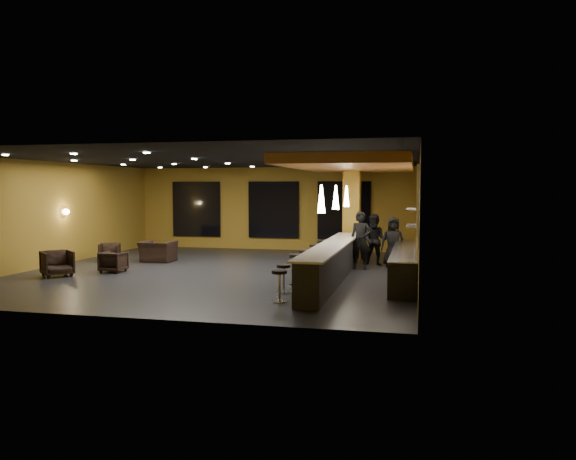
% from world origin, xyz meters
% --- Properties ---
extents(floor, '(12.00, 13.00, 0.10)m').
position_xyz_m(floor, '(0.00, 0.00, -0.05)').
color(floor, black).
rests_on(floor, ground).
extents(ceiling, '(12.00, 13.00, 0.10)m').
position_xyz_m(ceiling, '(0.00, 0.00, 3.55)').
color(ceiling, black).
extents(wall_back, '(12.00, 0.10, 3.50)m').
position_xyz_m(wall_back, '(0.00, 6.55, 1.75)').
color(wall_back, olive).
rests_on(wall_back, floor).
extents(wall_front, '(12.00, 0.10, 3.50)m').
position_xyz_m(wall_front, '(0.00, -6.55, 1.75)').
color(wall_front, olive).
rests_on(wall_front, floor).
extents(wall_left, '(0.10, 13.00, 3.50)m').
position_xyz_m(wall_left, '(-6.05, 0.00, 1.75)').
color(wall_left, olive).
rests_on(wall_left, floor).
extents(wall_right, '(0.10, 13.00, 3.50)m').
position_xyz_m(wall_right, '(6.05, 0.00, 1.75)').
color(wall_right, olive).
rests_on(wall_right, floor).
extents(wood_soffit, '(3.60, 8.00, 0.28)m').
position_xyz_m(wood_soffit, '(4.00, 1.00, 3.36)').
color(wood_soffit, '#BD7737').
rests_on(wood_soffit, ceiling).
extents(window_left, '(2.20, 0.06, 2.40)m').
position_xyz_m(window_left, '(-3.50, 6.44, 1.70)').
color(window_left, black).
rests_on(window_left, wall_back).
extents(window_center, '(2.20, 0.06, 2.40)m').
position_xyz_m(window_center, '(0.00, 6.44, 1.70)').
color(window_center, black).
rests_on(window_center, wall_back).
extents(window_right, '(2.20, 0.06, 2.40)m').
position_xyz_m(window_right, '(3.00, 6.44, 1.70)').
color(window_right, black).
rests_on(window_right, wall_back).
extents(tile_backsplash, '(0.06, 3.20, 2.40)m').
position_xyz_m(tile_backsplash, '(5.96, -1.00, 2.00)').
color(tile_backsplash, white).
rests_on(tile_backsplash, wall_right).
extents(bar_counter, '(0.60, 8.00, 1.00)m').
position_xyz_m(bar_counter, '(3.65, -1.00, 0.50)').
color(bar_counter, black).
rests_on(bar_counter, floor).
extents(bar_top, '(0.78, 8.10, 0.05)m').
position_xyz_m(bar_top, '(3.65, -1.00, 1.02)').
color(bar_top, silver).
rests_on(bar_top, bar_counter).
extents(prep_counter, '(0.70, 6.00, 0.86)m').
position_xyz_m(prep_counter, '(5.65, -0.50, 0.43)').
color(prep_counter, black).
rests_on(prep_counter, floor).
extents(prep_top, '(0.72, 6.00, 0.03)m').
position_xyz_m(prep_top, '(5.65, -0.50, 0.89)').
color(prep_top, silver).
rests_on(prep_top, prep_counter).
extents(wall_shelf_lower, '(0.30, 1.50, 0.03)m').
position_xyz_m(wall_shelf_lower, '(5.82, -1.20, 1.60)').
color(wall_shelf_lower, silver).
rests_on(wall_shelf_lower, wall_right).
extents(wall_shelf_upper, '(0.30, 1.50, 0.03)m').
position_xyz_m(wall_shelf_upper, '(5.82, -1.20, 2.05)').
color(wall_shelf_upper, silver).
rests_on(wall_shelf_upper, wall_right).
extents(column, '(0.60, 0.60, 3.50)m').
position_xyz_m(column, '(3.65, 3.60, 1.75)').
color(column, olive).
rests_on(column, floor).
extents(wall_sconce, '(0.22, 0.22, 0.22)m').
position_xyz_m(wall_sconce, '(-5.88, 0.50, 1.80)').
color(wall_sconce, '#FFE5B2').
rests_on(wall_sconce, wall_left).
extents(pendant_0, '(0.20, 0.20, 0.70)m').
position_xyz_m(pendant_0, '(3.65, -3.00, 2.35)').
color(pendant_0, white).
rests_on(pendant_0, wood_soffit).
extents(pendant_1, '(0.20, 0.20, 0.70)m').
position_xyz_m(pendant_1, '(3.65, -0.50, 2.35)').
color(pendant_1, white).
rests_on(pendant_1, wood_soffit).
extents(pendant_2, '(0.20, 0.20, 0.70)m').
position_xyz_m(pendant_2, '(3.65, 2.00, 2.35)').
color(pendant_2, white).
rests_on(pendant_2, wood_soffit).
extents(staff_a, '(0.70, 0.48, 1.87)m').
position_xyz_m(staff_a, '(4.19, 1.41, 0.93)').
color(staff_a, black).
rests_on(staff_a, floor).
extents(staff_b, '(0.92, 0.76, 1.74)m').
position_xyz_m(staff_b, '(4.59, 2.36, 0.87)').
color(staff_b, black).
rests_on(staff_b, floor).
extents(staff_c, '(0.88, 0.63, 1.66)m').
position_xyz_m(staff_c, '(5.19, 2.18, 0.83)').
color(staff_c, black).
rests_on(staff_c, floor).
extents(armchair_a, '(1.18, 1.17, 0.77)m').
position_xyz_m(armchair_a, '(-4.43, -2.10, 0.38)').
color(armchair_a, black).
rests_on(armchair_a, floor).
extents(armchair_b, '(0.69, 0.71, 0.65)m').
position_xyz_m(armchair_b, '(-3.24, -0.97, 0.32)').
color(armchair_b, black).
rests_on(armchair_b, floor).
extents(armchair_c, '(0.92, 0.93, 0.65)m').
position_xyz_m(armchair_c, '(-4.76, 1.37, 0.33)').
color(armchair_c, black).
rests_on(armchair_c, floor).
extents(armchair_d, '(1.14, 1.00, 0.74)m').
position_xyz_m(armchair_d, '(-3.02, 1.64, 0.37)').
color(armchair_d, black).
rests_on(armchair_d, floor).
extents(bar_stool_0, '(0.37, 0.37, 0.73)m').
position_xyz_m(bar_stool_0, '(2.90, -4.28, 0.47)').
color(bar_stool_0, silver).
rests_on(bar_stool_0, floor).
extents(bar_stool_1, '(0.36, 0.36, 0.71)m').
position_xyz_m(bar_stool_1, '(2.73, -3.17, 0.46)').
color(bar_stool_1, silver).
rests_on(bar_stool_1, floor).
extents(bar_stool_2, '(0.43, 0.43, 0.85)m').
position_xyz_m(bar_stool_2, '(2.84, -2.11, 0.55)').
color(bar_stool_2, silver).
rests_on(bar_stool_2, floor).
extents(bar_stool_3, '(0.43, 0.43, 0.85)m').
position_xyz_m(bar_stool_3, '(2.87, -0.98, 0.54)').
color(bar_stool_3, silver).
rests_on(bar_stool_3, floor).
extents(bar_stool_4, '(0.37, 0.37, 0.74)m').
position_xyz_m(bar_stool_4, '(2.82, -0.00, 0.47)').
color(bar_stool_4, silver).
rests_on(bar_stool_4, floor).
extents(bar_stool_5, '(0.40, 0.40, 0.79)m').
position_xyz_m(bar_stool_5, '(2.74, 1.21, 0.50)').
color(bar_stool_5, silver).
rests_on(bar_stool_5, floor).
extents(bar_stool_6, '(0.40, 0.40, 0.80)m').
position_xyz_m(bar_stool_6, '(2.75, 2.53, 0.51)').
color(bar_stool_6, silver).
rests_on(bar_stool_6, floor).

